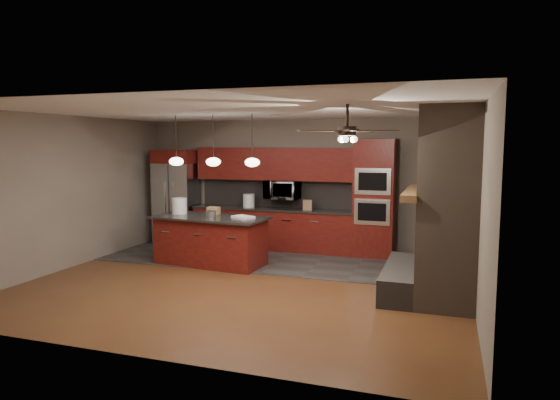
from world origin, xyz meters
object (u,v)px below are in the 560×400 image
at_px(white_bucket, 179,206).
at_px(paint_can, 211,214).
at_px(kitchen_island, 211,240).
at_px(counter_bucket, 249,201).
at_px(refrigerator, 177,197).
at_px(counter_box, 308,205).
at_px(paint_tray, 243,217).
at_px(cardboard_box, 214,211).
at_px(oven_tower, 374,198).
at_px(microwave, 282,190).

distance_m(white_bucket, paint_can, 0.87).
height_order(kitchen_island, counter_bucket, counter_bucket).
xyz_separation_m(white_bucket, paint_can, (0.82, -0.28, -0.09)).
bearing_deg(counter_bucket, refrigerator, -177.33).
relative_size(paint_can, counter_bucket, 0.66).
bearing_deg(kitchen_island, white_bucket, 173.58).
distance_m(refrigerator, paint_can, 2.45).
bearing_deg(counter_box, counter_bucket, 173.12).
bearing_deg(paint_can, refrigerator, 134.62).
distance_m(paint_tray, cardboard_box, 0.80).
bearing_deg(oven_tower, counter_bucket, 179.84).
height_order(microwave, counter_box, microwave).
height_order(counter_bucket, counter_box, counter_bucket).
bearing_deg(kitchen_island, oven_tower, 36.25).
xyz_separation_m(paint_tray, counter_bucket, (-0.57, 1.67, 0.10)).
relative_size(paint_tray, counter_bucket, 1.34).
xyz_separation_m(oven_tower, paint_tray, (-2.17, -1.67, -0.25)).
bearing_deg(counter_box, paint_tray, -120.76).
height_order(white_bucket, paint_tray, white_bucket).
bearing_deg(refrigerator, kitchen_island, -44.54).
bearing_deg(white_bucket, paint_tray, -5.41).
relative_size(refrigerator, kitchen_island, 0.95).
bearing_deg(counter_box, microwave, 165.75).
bearing_deg(oven_tower, white_bucket, -156.76).
relative_size(kitchen_island, white_bucket, 7.33).
xyz_separation_m(kitchen_island, white_bucket, (-0.74, 0.16, 0.61)).
xyz_separation_m(paint_tray, cardboard_box, (-0.75, 0.29, 0.05)).
xyz_separation_m(oven_tower, paint_can, (-2.75, -1.82, -0.21)).
relative_size(cardboard_box, counter_box, 1.04).
xyz_separation_m(oven_tower, refrigerator, (-4.47, -0.07, -0.12)).
distance_m(kitchen_island, white_bucket, 0.97).
relative_size(refrigerator, paint_can, 11.39).
bearing_deg(paint_can, kitchen_island, 121.33).
relative_size(refrigerator, counter_bucket, 7.49).
bearing_deg(microwave, counter_box, -9.48).
xyz_separation_m(refrigerator, paint_tray, (2.30, -1.59, -0.13)).
bearing_deg(paint_tray, white_bucket, -158.63).
bearing_deg(microwave, refrigerator, -176.99).
relative_size(microwave, paint_tray, 1.91).
xyz_separation_m(microwave, refrigerator, (-2.50, -0.13, -0.23)).
bearing_deg(microwave, cardboard_box, -123.30).
height_order(microwave, refrigerator, refrigerator).
distance_m(cardboard_box, counter_bucket, 1.39).
bearing_deg(counter_box, kitchen_island, -136.21).
bearing_deg(paint_tray, counter_box, 90.79).
relative_size(oven_tower, counter_bucket, 8.31).
height_order(white_bucket, counter_box, white_bucket).
distance_m(microwave, paint_tray, 1.77).
relative_size(paint_tray, cardboard_box, 1.75).
distance_m(white_bucket, counter_bucket, 1.76).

